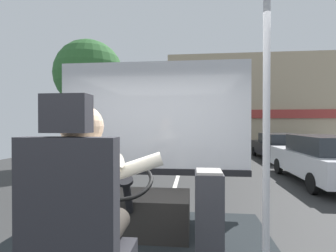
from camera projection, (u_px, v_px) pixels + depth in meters
ground at (181, 167)px, 10.43m from camera, size 18.00×44.00×0.06m
driver_seat at (77, 242)px, 1.27m from camera, size 0.48×0.48×1.28m
bus_driver at (86, 198)px, 1.38m from camera, size 0.81×0.55×0.82m
steering_console at (136, 212)px, 2.60m from camera, size 1.10×0.94×0.76m
handrail_pole at (267, 139)px, 1.55m from camera, size 0.04×0.04×2.08m
fare_box at (209, 218)px, 2.01m from camera, size 0.22×0.25×0.76m
windshield_panel at (153, 131)px, 3.27m from camera, size 2.50×0.08×1.48m
street_tree at (89, 75)px, 10.85m from camera, size 2.94×2.94×5.42m
shop_building at (247, 104)px, 20.46m from camera, size 12.50×5.85×6.83m
parked_car_white at (321, 159)px, 7.53m from camera, size 1.76×4.17×1.44m
parked_car_black at (278, 146)px, 12.44m from camera, size 1.83×4.22×1.30m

